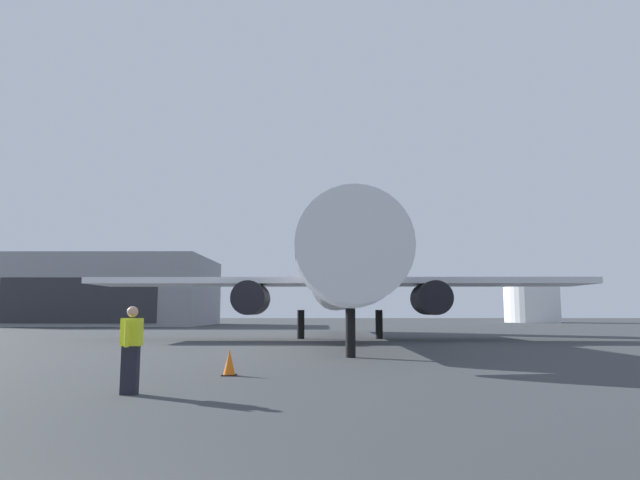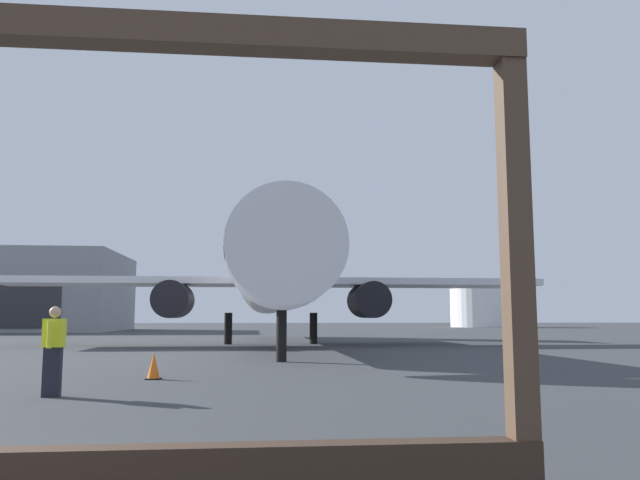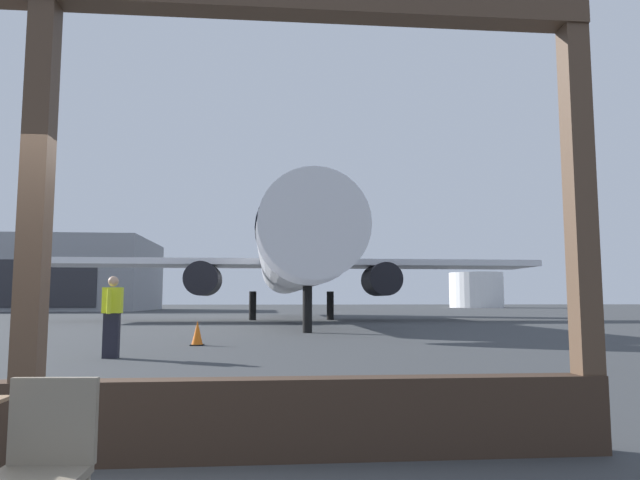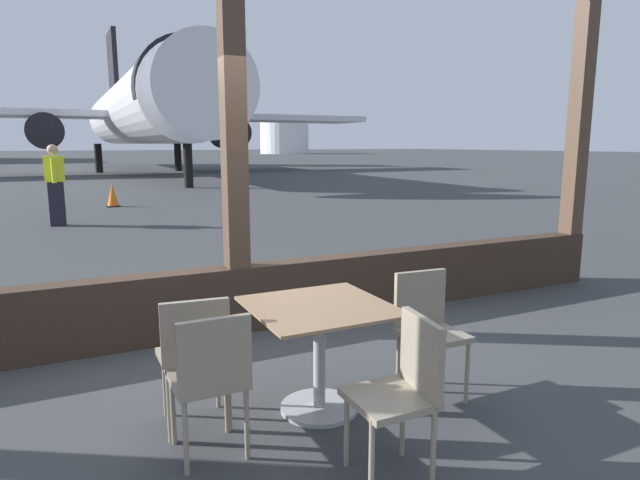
# 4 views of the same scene
# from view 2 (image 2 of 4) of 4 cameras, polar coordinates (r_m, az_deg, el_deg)

# --- Properties ---
(ground_plane) EXTENTS (220.00, 220.00, 0.00)m
(ground_plane) POSITION_cam_2_polar(r_m,az_deg,el_deg) (44.83, -9.01, -8.81)
(ground_plane) COLOR #383A3D
(airplane) EXTENTS (29.39, 32.36, 10.67)m
(airplane) POSITION_cam_2_polar(r_m,az_deg,el_deg) (34.38, -4.32, -3.30)
(airplane) COLOR silver
(airplane) RESTS_ON ground
(ground_crew_worker) EXTENTS (0.40, 0.57, 1.74)m
(ground_crew_worker) POSITION_cam_2_polar(r_m,az_deg,el_deg) (13.49, -22.93, -9.11)
(ground_crew_worker) COLOR black
(ground_crew_worker) RESTS_ON ground
(traffic_cone) EXTENTS (0.36, 0.36, 0.67)m
(traffic_cone) POSITION_cam_2_polar(r_m,az_deg,el_deg) (16.45, -14.78, -10.97)
(traffic_cone) COLOR orange
(traffic_cone) RESTS_ON ground
(distant_hangar) EXTENTS (25.09, 17.40, 8.39)m
(distant_hangar) POSITION_cam_2_polar(r_m,az_deg,el_deg) (76.78, -26.78, -4.21)
(distant_hangar) COLOR gray
(distant_hangar) RESTS_ON ground
(fuel_storage_tank) EXTENTS (8.49, 8.49, 5.58)m
(fuel_storage_tank) POSITION_cam_2_polar(r_m,az_deg,el_deg) (96.06, 14.21, -5.97)
(fuel_storage_tank) COLOR white
(fuel_storage_tank) RESTS_ON ground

